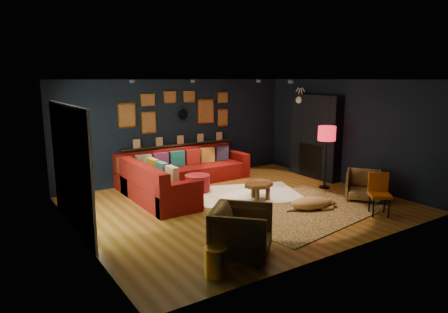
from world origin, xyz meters
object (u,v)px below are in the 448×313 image
armchair_left (242,230)px  armchair_right (363,184)px  floor_lamp (327,136)px  sectional (175,177)px  gold_stool (216,262)px  dog (311,201)px  orange_chair (379,190)px  pouf (197,183)px  coffee_table (259,186)px

armchair_left → armchair_right: armchair_left is taller
armchair_right → floor_lamp: size_ratio=0.48×
sectional → gold_stool: bearing=-109.2°
armchair_left → dog: 2.63m
orange_chair → floor_lamp: size_ratio=0.54×
orange_chair → dog: (-0.94, 0.87, -0.28)m
armchair_right → floor_lamp: floor_lamp is taller
orange_chair → pouf: bearing=162.5°
coffee_table → pouf: (-0.78, 1.32, -0.11)m
coffee_table → orange_chair: bearing=-53.7°
gold_stool → orange_chair: orange_chair is taller
sectional → coffee_table: size_ratio=3.70×
coffee_table → armchair_left: armchair_left is taller
gold_stool → pouf: bearing=63.9°
floor_lamp → pouf: bearing=153.8°
sectional → orange_chair: bearing=-55.9°
pouf → armchair_right: (2.72, -2.52, 0.14)m
armchair_right → dog: size_ratio=0.63×
sectional → pouf: bearing=-55.2°
sectional → orange_chair: 4.55m
sectional → dog: size_ratio=2.96×
armchair_right → pouf: bearing=-169.7°
pouf → orange_chair: size_ratio=0.72×
sectional → pouf: 0.61m
coffee_table → gold_stool: bearing=-137.9°
armchair_right → sectional: bearing=-171.5°
orange_chair → coffee_table: bearing=164.8°
floor_lamp → gold_stool: bearing=-153.5°
floor_lamp → dog: floor_lamp is taller
dog → orange_chair: bearing=-22.6°
armchair_left → dog: (2.43, 0.97, -0.23)m
pouf → orange_chair: bearing=-56.0°
pouf → coffee_table: bearing=-59.6°
sectional → floor_lamp: bearing=-30.8°
armchair_right → orange_chair: orange_chair is taller
armchair_left → armchair_right: 3.98m
gold_stool → coffee_table: bearing=42.1°
orange_chair → dog: 1.31m
armchair_left → orange_chair: bearing=-42.6°
orange_chair → armchair_right: bearing=94.3°
gold_stool → floor_lamp: bearing=26.5°
pouf → armchair_right: size_ratio=0.81×
coffee_table → armchair_right: 2.28m
coffee_table → orange_chair: (1.43, -1.95, 0.14)m
orange_chair → sectional: bearing=162.6°
gold_stool → dog: size_ratio=0.35×
coffee_table → armchair_right: (1.95, -1.19, 0.03)m
sectional → dog: 3.31m
gold_stool → floor_lamp: size_ratio=0.27×
pouf → floor_lamp: (2.77, -1.37, 1.04)m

